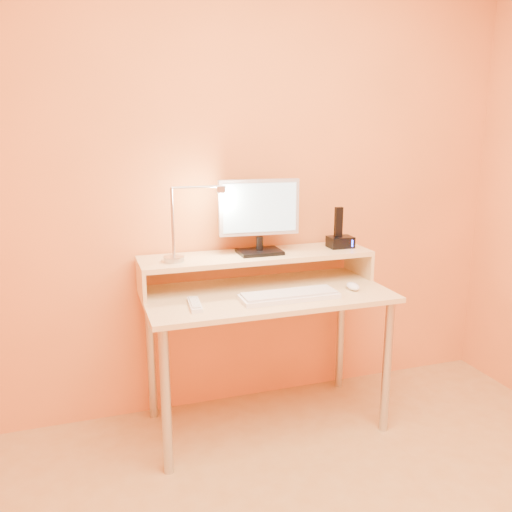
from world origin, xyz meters
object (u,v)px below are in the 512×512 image
object	(u,v)px
mouse	(353,286)
monitor_panel	(259,207)
lamp_base	(174,259)
keyboard	(289,296)
phone_dock	(340,242)
remote_control	(195,305)

from	to	relation	value
mouse	monitor_panel	bearing A→B (deg)	152.59
lamp_base	mouse	world-z (taller)	lamp_base
keyboard	phone_dock	bearing A→B (deg)	34.87
phone_dock	keyboard	distance (m)	0.53
phone_dock	mouse	distance (m)	0.31
lamp_base	keyboard	size ratio (longest dim) A/B	0.21
remote_control	mouse	bearing A→B (deg)	5.18
phone_dock	keyboard	size ratio (longest dim) A/B	0.27
monitor_panel	lamp_base	xyz separation A→B (m)	(-0.45, -0.04, -0.23)
keyboard	remote_control	distance (m)	0.45
monitor_panel	lamp_base	size ratio (longest dim) A/B	4.13
monitor_panel	remote_control	size ratio (longest dim) A/B	2.18
lamp_base	phone_dock	xyz separation A→B (m)	(0.91, 0.03, 0.02)
lamp_base	mouse	size ratio (longest dim) A/B	0.99
lamp_base	phone_dock	world-z (taller)	phone_dock
keyboard	remote_control	world-z (taller)	keyboard
phone_dock	remote_control	distance (m)	0.91
lamp_base	remote_control	distance (m)	0.28
remote_control	lamp_base	bearing A→B (deg)	106.99
monitor_panel	phone_dock	world-z (taller)	monitor_panel
monitor_panel	phone_dock	size ratio (longest dim) A/B	3.18
phone_dock	keyboard	world-z (taller)	phone_dock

